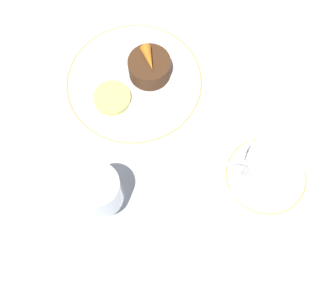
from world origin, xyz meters
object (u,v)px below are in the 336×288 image
(dessert_cake, at_px, (150,67))
(coffee_cup, at_px, (272,167))
(wine_glass, at_px, (99,192))
(dinner_plate, at_px, (135,83))
(fork, at_px, (237,108))

(dessert_cake, bearing_deg, coffee_cup, 139.45)
(coffee_cup, height_order, wine_glass, wine_glass)
(coffee_cup, distance_m, wine_glass, 0.25)
(dinner_plate, bearing_deg, wine_glass, 82.73)
(coffee_cup, distance_m, dessert_cake, 0.25)
(fork, height_order, dessert_cake, dessert_cake)
(dessert_cake, bearing_deg, wine_glass, 77.22)
(coffee_cup, bearing_deg, fork, -68.02)
(coffee_cup, xyz_separation_m, dessert_cake, (0.19, -0.16, -0.01))
(wine_glass, bearing_deg, dessert_cake, -102.78)
(fork, bearing_deg, coffee_cup, 111.98)
(dinner_plate, distance_m, wine_glass, 0.22)
(dinner_plate, bearing_deg, coffee_cup, 145.77)
(wine_glass, distance_m, fork, 0.27)
(wine_glass, bearing_deg, dinner_plate, -97.27)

